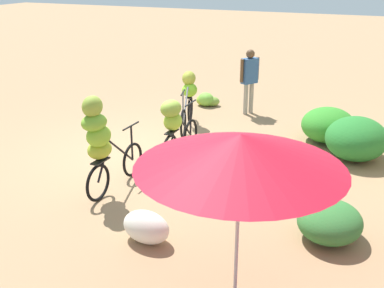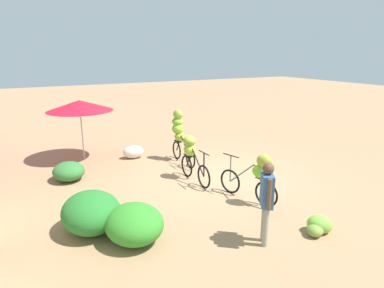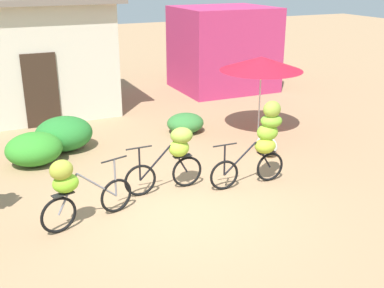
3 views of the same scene
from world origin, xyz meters
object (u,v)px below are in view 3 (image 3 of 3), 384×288
object	(u,v)px
building_low	(31,56)
bicycle_leftmost	(73,186)
produce_sack	(267,146)
bicycle_center_loaded	(264,137)
bicycle_near_pile	(175,152)
shop_pink	(223,49)
market_umbrella	(261,64)

from	to	relation	value
building_low	bicycle_leftmost	size ratio (longest dim) A/B	2.95
bicycle_leftmost	produce_sack	size ratio (longest dim) A/B	2.38
building_low	bicycle_center_loaded	world-z (taller)	building_low
building_low	bicycle_near_pile	xyz separation A→B (m)	(1.73, -6.67, -0.93)
shop_pink	bicycle_center_loaded	world-z (taller)	shop_pink
bicycle_center_loaded	bicycle_leftmost	bearing A→B (deg)	-177.04
shop_pink	building_low	bearing A→B (deg)	-176.78
bicycle_leftmost	building_low	bearing A→B (deg)	87.29
bicycle_leftmost	shop_pink	bearing A→B (deg)	48.31
market_umbrella	bicycle_center_loaded	bearing A→B (deg)	-120.54
bicycle_leftmost	bicycle_center_loaded	xyz separation A→B (m)	(3.78, 0.20, 0.24)
building_low	produce_sack	world-z (taller)	building_low
bicycle_near_pile	bicycle_center_loaded	world-z (taller)	bicycle_center_loaded
bicycle_near_pile	building_low	bearing A→B (deg)	104.51
bicycle_near_pile	shop_pink	bearing A→B (deg)	55.85
bicycle_center_loaded	bicycle_near_pile	bearing A→B (deg)	165.08
building_low	shop_pink	bearing A→B (deg)	3.22
market_umbrella	bicycle_near_pile	bearing A→B (deg)	-145.23
market_umbrella	produce_sack	distance (m)	2.30
building_low	produce_sack	xyz separation A→B (m)	(4.37, -5.85, -1.47)
shop_pink	market_umbrella	size ratio (longest dim) A/B	1.51
building_low	market_umbrella	bearing A→B (deg)	-40.56
shop_pink	market_umbrella	bearing A→B (deg)	-106.80
bicycle_leftmost	bicycle_near_pile	distance (m)	2.17
bicycle_near_pile	produce_sack	xyz separation A→B (m)	(2.64, 0.83, -0.55)
shop_pink	market_umbrella	xyz separation A→B (m)	(-1.42, -4.71, 0.39)
shop_pink	bicycle_near_pile	size ratio (longest dim) A/B	2.00
shop_pink	market_umbrella	distance (m)	4.94
building_low	bicycle_near_pile	distance (m)	6.96
bicycle_near_pile	bicycle_center_loaded	distance (m)	1.78
bicycle_center_loaded	market_umbrella	bearing A→B (deg)	59.46
market_umbrella	bicycle_center_loaded	size ratio (longest dim) A/B	1.25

